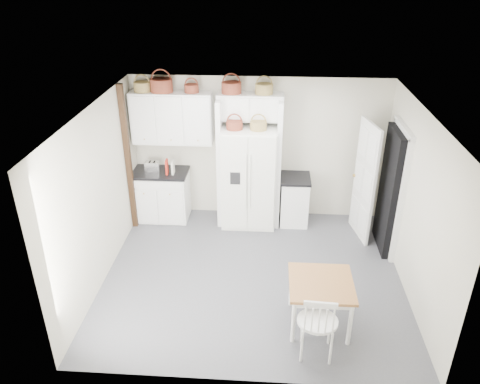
{
  "coord_description": "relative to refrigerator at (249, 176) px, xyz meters",
  "views": [
    {
      "loc": [
        0.2,
        -5.83,
        4.42
      ],
      "look_at": [
        -0.23,
        0.4,
        1.24
      ],
      "focal_mm": 35.0,
      "sensor_mm": 36.0,
      "label": 1
    }
  ],
  "objects": [
    {
      "name": "bridge_cabinet",
      "position": [
        0.0,
        0.17,
        1.22
      ],
      "size": [
        1.12,
        0.34,
        0.45
      ],
      "primitive_type": "cube",
      "color": "white",
      "rests_on": "wall_back"
    },
    {
      "name": "floor",
      "position": [
        0.15,
        -1.66,
        -0.91
      ],
      "size": [
        4.5,
        4.5,
        0.0
      ],
      "primitive_type": "plane",
      "color": "#4D4E53",
      "rests_on": "ground"
    },
    {
      "name": "toaster",
      "position": [
        -1.74,
        0.05,
        0.12
      ],
      "size": [
        0.26,
        0.16,
        0.18
      ],
      "primitive_type": "cube",
      "rotation": [
        0.0,
        0.0,
        0.05
      ],
      "color": "silver",
      "rests_on": "counter_left"
    },
    {
      "name": "basket_bridge_b",
      "position": [
        0.23,
        0.17,
        1.53
      ],
      "size": [
        0.3,
        0.3,
        0.17
      ],
      "primitive_type": "cylinder",
      "color": "brown",
      "rests_on": "bridge_cabinet"
    },
    {
      "name": "counter_right",
      "position": [
        0.82,
        0.04,
        -0.03
      ],
      "size": [
        0.53,
        0.63,
        0.04
      ],
      "primitive_type": "cube",
      "color": "black",
      "rests_on": "base_cab_right"
    },
    {
      "name": "basket_fridge_a",
      "position": [
        -0.25,
        -0.1,
        0.98
      ],
      "size": [
        0.27,
        0.27,
        0.15
      ],
      "primitive_type": "cylinder",
      "color": "#5D281F",
      "rests_on": "refrigerator"
    },
    {
      "name": "cookbook_cream",
      "position": [
        -1.35,
        -0.04,
        0.15
      ],
      "size": [
        0.04,
        0.16,
        0.24
      ],
      "primitive_type": "cube",
      "rotation": [
        0.0,
        0.0,
        0.02
      ],
      "color": "silver",
      "rests_on": "counter_left"
    },
    {
      "name": "wall_left",
      "position": [
        -2.1,
        -1.66,
        0.39
      ],
      "size": [
        0.0,
        4.0,
        4.0
      ],
      "primitive_type": "plane",
      "rotation": [
        1.57,
        0.0,
        1.57
      ],
      "color": "beige",
      "rests_on": "floor"
    },
    {
      "name": "basket_bridge_a",
      "position": [
        -0.32,
        0.17,
        1.54
      ],
      "size": [
        0.33,
        0.33,
        0.19
      ],
      "primitive_type": "cylinder",
      "color": "#5D281F",
      "rests_on": "bridge_cabinet"
    },
    {
      "name": "wall_right",
      "position": [
        2.4,
        -1.66,
        0.39
      ],
      "size": [
        0.0,
        4.0,
        4.0
      ],
      "primitive_type": "plane",
      "rotation": [
        1.57,
        0.0,
        -1.57
      ],
      "color": "beige",
      "rests_on": "floor"
    },
    {
      "name": "refrigerator",
      "position": [
        0.0,
        0.0,
        0.0
      ],
      "size": [
        0.94,
        0.75,
        1.81
      ],
      "primitive_type": "cube",
      "color": "white",
      "rests_on": "floor"
    },
    {
      "name": "base_cab_right",
      "position": [
        0.82,
        0.04,
        -0.48
      ],
      "size": [
        0.49,
        0.59,
        0.86
      ],
      "primitive_type": "cube",
      "color": "white",
      "rests_on": "floor"
    },
    {
      "name": "upper_cabinet",
      "position": [
        -1.35,
        0.17,
        0.99
      ],
      "size": [
        1.4,
        0.34,
        0.9
      ],
      "primitive_type": "cube",
      "color": "white",
      "rests_on": "wall_back"
    },
    {
      "name": "wall_back",
      "position": [
        0.15,
        0.34,
        0.39
      ],
      "size": [
        4.5,
        0.0,
        4.5
      ],
      "primitive_type": "plane",
      "rotation": [
        1.57,
        0.0,
        0.0
      ],
      "color": "beige",
      "rests_on": "floor"
    },
    {
      "name": "fridge_panel_left",
      "position": [
        -0.51,
        0.04,
        0.24
      ],
      "size": [
        0.08,
        0.6,
        2.3
      ],
      "primitive_type": "cube",
      "color": "white",
      "rests_on": "floor"
    },
    {
      "name": "basket_upper_b",
      "position": [
        -1.49,
        0.17,
        1.55
      ],
      "size": [
        0.37,
        0.37,
        0.22
      ],
      "primitive_type": "cylinder",
      "color": "#5D281F",
      "rests_on": "upper_cabinet"
    },
    {
      "name": "ceiling",
      "position": [
        0.15,
        -1.66,
        1.69
      ],
      "size": [
        4.5,
        4.5,
        0.0
      ],
      "primitive_type": "plane",
      "color": "white",
      "rests_on": "wall_back"
    },
    {
      "name": "dining_table",
      "position": [
        1.06,
        -2.64,
        -0.57
      ],
      "size": [
        0.82,
        0.82,
        0.68
      ],
      "primitive_type": "cube",
      "rotation": [
        0.0,
        0.0,
        0.0
      ],
      "color": "brown",
      "rests_on": "floor"
    },
    {
      "name": "windsor_chair",
      "position": [
        0.99,
        -3.16,
        -0.4
      ],
      "size": [
        0.52,
        0.47,
        1.01
      ],
      "primitive_type": "cube",
      "rotation": [
        0.0,
        0.0,
        -0.06
      ],
      "color": "white",
      "rests_on": "floor"
    },
    {
      "name": "door_slab",
      "position": [
        1.95,
        -0.32,
        0.12
      ],
      "size": [
        0.21,
        0.79,
        2.05
      ],
      "primitive_type": "cube",
      "rotation": [
        0.0,
        0.0,
        -1.36
      ],
      "color": "white",
      "rests_on": "floor"
    },
    {
      "name": "counter_left",
      "position": [
        -1.61,
        0.04,
        0.01
      ],
      "size": [
        1.01,
        0.65,
        0.04
      ],
      "primitive_type": "cube",
      "color": "black",
      "rests_on": "base_cab_left"
    },
    {
      "name": "basket_upper_a",
      "position": [
        -1.82,
        0.17,
        1.52
      ],
      "size": [
        0.29,
        0.29,
        0.16
      ],
      "primitive_type": "cylinder",
      "color": "brown",
      "rests_on": "upper_cabinet"
    },
    {
      "name": "fridge_panel_right",
      "position": [
        0.51,
        0.04,
        0.24
      ],
      "size": [
        0.08,
        0.6,
        2.3
      ],
      "primitive_type": "cube",
      "color": "white",
      "rests_on": "floor"
    },
    {
      "name": "trim_post",
      "position": [
        -2.05,
        -0.31,
        0.39
      ],
      "size": [
        0.09,
        0.09,
        2.6
      ],
      "primitive_type": "cube",
      "color": "#332110",
      "rests_on": "floor"
    },
    {
      "name": "doorway_void",
      "position": [
        2.31,
        -0.66,
        0.12
      ],
      "size": [
        0.18,
        0.85,
        2.05
      ],
      "primitive_type": "cube",
      "color": "black",
      "rests_on": "floor"
    },
    {
      "name": "base_cab_left",
      "position": [
        -1.61,
        0.04,
        -0.46
      ],
      "size": [
        0.97,
        0.61,
        0.9
      ],
      "primitive_type": "cube",
      "color": "white",
      "rests_on": "floor"
    },
    {
      "name": "basket_upper_c",
      "position": [
        -0.99,
        0.17,
        1.51
      ],
      "size": [
        0.24,
        0.24,
        0.14
      ],
      "primitive_type": "cylinder",
      "color": "#5D281F",
      "rests_on": "upper_cabinet"
    },
    {
      "name": "cookbook_red",
      "position": [
        -1.46,
        -0.04,
        0.16
      ],
      "size": [
        0.06,
        0.17,
        0.25
      ],
      "primitive_type": "cube",
      "rotation": [
        0.0,
        0.0,
        0.11
      ],
      "color": "red",
      "rests_on": "counter_left"
    },
    {
      "name": "basket_fridge_b",
      "position": [
        0.15,
        -0.1,
        0.98
      ],
      "size": [
        0.28,
        0.28,
        0.15
      ],
      "primitive_type": "cylinder",
      "color": "brown",
      "rests_on": "refrigerator"
    }
  ]
}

